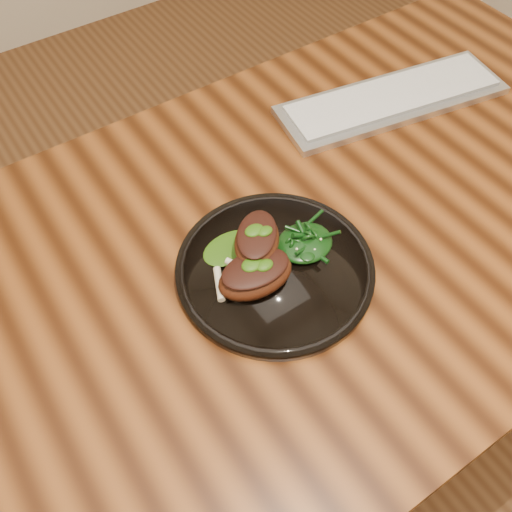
% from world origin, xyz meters
% --- Properties ---
extents(desk, '(1.60, 0.80, 0.75)m').
position_xyz_m(desk, '(0.00, 0.00, 0.67)').
color(desk, black).
rests_on(desk, ground).
extents(plate, '(0.29, 0.29, 0.02)m').
position_xyz_m(plate, '(-0.03, -0.04, 0.76)').
color(plate, black).
rests_on(plate, desk).
extents(lamb_chop_front, '(0.12, 0.09, 0.05)m').
position_xyz_m(lamb_chop_front, '(-0.08, -0.05, 0.79)').
color(lamb_chop_front, '#441C0D').
rests_on(lamb_chop_front, plate).
extents(lamb_chop_back, '(0.11, 0.12, 0.04)m').
position_xyz_m(lamb_chop_back, '(-0.05, -0.01, 0.81)').
color(lamb_chop_back, '#441C0D').
rests_on(lamb_chop_back, plate).
extents(herb_smear, '(0.09, 0.06, 0.01)m').
position_xyz_m(herb_smear, '(-0.07, 0.02, 0.77)').
color(herb_smear, '#193F06').
rests_on(herb_smear, plate).
extents(greens_heap, '(0.09, 0.08, 0.03)m').
position_xyz_m(greens_heap, '(0.02, -0.04, 0.78)').
color(greens_heap, black).
rests_on(greens_heap, plate).
extents(keyboard, '(0.46, 0.21, 0.02)m').
position_xyz_m(keyboard, '(0.38, 0.16, 0.76)').
color(keyboard, silver).
rests_on(keyboard, desk).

